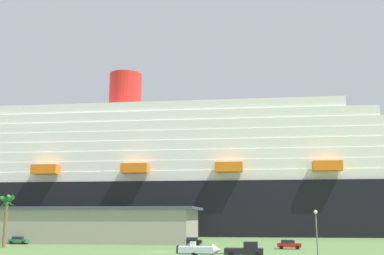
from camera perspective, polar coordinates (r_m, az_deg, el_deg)
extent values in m
plane|color=#4C6B38|center=(108.19, -0.34, -14.22)|extent=(600.00, 600.00, 0.00)
cube|color=black|center=(147.07, 4.96, -10.23)|extent=(239.78, 43.12, 16.07)
cube|color=white|center=(147.52, 4.89, -6.50)|extent=(211.07, 39.18, 3.12)
cube|color=white|center=(148.03, 3.02, -5.33)|extent=(197.20, 38.13, 3.12)
cube|color=white|center=(148.75, 1.17, -4.16)|extent=(183.58, 37.18, 3.12)
cube|color=white|center=(149.69, -0.66, -3.00)|extent=(174.53, 36.39, 3.12)
cube|color=white|center=(150.84, -2.45, -1.86)|extent=(163.04, 35.40, 3.12)
cube|color=white|center=(152.19, -4.22, -0.73)|extent=(153.45, 34.56, 3.12)
cube|color=white|center=(153.74, -5.95, 0.38)|extent=(146.94, 33.69, 3.12)
cube|color=white|center=(155.49, -7.64, 1.47)|extent=(137.66, 32.48, 3.12)
cylinder|color=red|center=(158.04, -8.40, 4.33)|extent=(11.67, 11.67, 13.18)
cube|color=orange|center=(144.79, -18.03, -5.05)|extent=(8.15, 3.61, 2.80)
cube|color=orange|center=(135.60, -7.23, -5.12)|extent=(8.15, 3.61, 2.80)
cube|color=orange|center=(131.74, 4.65, -5.00)|extent=(8.15, 3.61, 2.80)
cube|color=orange|center=(133.70, 16.69, -4.66)|extent=(8.15, 3.61, 2.80)
cube|color=gray|center=(115.30, -16.59, -11.76)|extent=(66.41, 27.09, 7.32)
cube|color=#3F4759|center=(115.30, -16.48, -9.80)|extent=(69.06, 28.17, 0.60)
cube|color=black|center=(68.39, 6.55, -15.25)|extent=(5.62, 2.05, 0.90)
cube|color=black|center=(68.29, 7.41, -14.48)|extent=(2.03, 1.86, 0.90)
cube|color=#26333F|center=(68.28, 7.99, -14.54)|extent=(0.11, 1.68, 0.63)
cylinder|color=black|center=(69.35, 8.28, -15.52)|extent=(0.80, 0.29, 0.80)
cylinder|color=black|center=(67.36, 8.25, -15.66)|extent=(0.80, 0.29, 0.80)
cylinder|color=black|center=(69.53, 5.07, -15.58)|extent=(0.80, 0.29, 0.80)
cylinder|color=black|center=(67.54, 4.94, -15.71)|extent=(0.80, 0.29, 0.80)
cube|color=#595960|center=(69.11, 0.56, -15.59)|extent=(5.74, 1.81, 0.16)
cube|color=#595960|center=(68.69, 3.46, -15.60)|extent=(1.87, 0.14, 0.10)
cylinder|color=black|center=(70.12, 0.47, -15.65)|extent=(0.64, 0.23, 0.64)
cylinder|color=black|center=(68.20, 0.21, -15.78)|extent=(0.64, 0.23, 0.64)
cube|color=silver|center=(69.07, 0.56, -15.15)|extent=(5.22, 2.00, 0.90)
cone|color=silver|center=(68.69, 3.13, -15.16)|extent=(1.21, 1.77, 1.76)
cube|color=silver|center=(69.10, 0.12, -14.49)|extent=(0.81, 1.01, 0.70)
cube|color=black|center=(69.54, -1.80, -15.12)|extent=(0.36, 0.50, 1.10)
cylinder|color=brown|center=(95.63, -22.48, -11.26)|extent=(0.64, 0.64, 8.50)
cone|color=#1E6628|center=(95.45, -22.08, -8.67)|extent=(0.76, 3.16, 2.33)
cone|color=#1E6628|center=(95.78, -22.06, -8.68)|extent=(2.95, 2.63, 2.04)
cone|color=#1E6628|center=(96.05, -22.25, -8.67)|extent=(3.22, 1.86, 2.22)
cone|color=#1E6628|center=(95.80, -22.51, -8.65)|extent=(1.27, 3.29, 2.16)
cone|color=#1E6628|center=(95.46, -22.50, -8.64)|extent=(2.86, 2.01, 2.73)
cone|color=#1E6628|center=(95.26, -22.32, -8.65)|extent=(2.93, 1.80, 2.73)
sphere|color=#1E6628|center=(95.65, -22.29, -8.72)|extent=(1.10, 1.10, 1.10)
cylinder|color=slate|center=(71.87, 15.46, -12.92)|extent=(0.20, 0.20, 6.23)
sphere|color=#F9F2CC|center=(71.83, 15.32, -10.23)|extent=(0.56, 0.56, 0.56)
cube|color=black|center=(96.29, -0.20, -14.20)|extent=(4.77, 2.00, 0.70)
cube|color=#1E232D|center=(96.23, -0.06, -13.83)|extent=(2.69, 1.74, 0.55)
cylinder|color=black|center=(95.63, -1.23, -14.43)|extent=(0.67, 0.24, 0.66)
cylinder|color=black|center=(97.43, -1.06, -14.37)|extent=(0.67, 0.24, 0.66)
cylinder|color=black|center=(95.22, 0.68, -14.45)|extent=(0.67, 0.24, 0.66)
cylinder|color=black|center=(97.02, 0.81, -14.39)|extent=(0.67, 0.24, 0.66)
cube|color=red|center=(86.73, 12.14, -14.30)|extent=(4.32, 2.01, 0.70)
cube|color=#1E232D|center=(86.69, 11.98, -13.90)|extent=(2.43, 1.78, 0.55)
cylinder|color=black|center=(87.76, 13.09, -14.45)|extent=(0.66, 0.23, 0.66)
cylinder|color=black|center=(85.83, 13.14, -14.53)|extent=(0.66, 0.23, 0.66)
cylinder|color=black|center=(87.70, 11.19, -14.53)|extent=(0.66, 0.23, 0.66)
cylinder|color=black|center=(85.77, 11.19, -14.61)|extent=(0.66, 0.23, 0.66)
cube|color=#2D723F|center=(106.14, -20.91, -13.21)|extent=(4.44, 2.14, 0.70)
cube|color=#1E232D|center=(106.23, -20.99, -12.86)|extent=(2.53, 1.81, 0.55)
cylinder|color=black|center=(106.10, -19.99, -13.46)|extent=(0.68, 0.27, 0.66)
cylinder|color=black|center=(104.61, -20.56, -13.46)|extent=(0.68, 0.27, 0.66)
cylinder|color=black|center=(107.70, -21.28, -13.33)|extent=(0.68, 0.27, 0.66)
cylinder|color=black|center=(106.23, -21.86, -13.33)|extent=(0.68, 0.27, 0.66)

